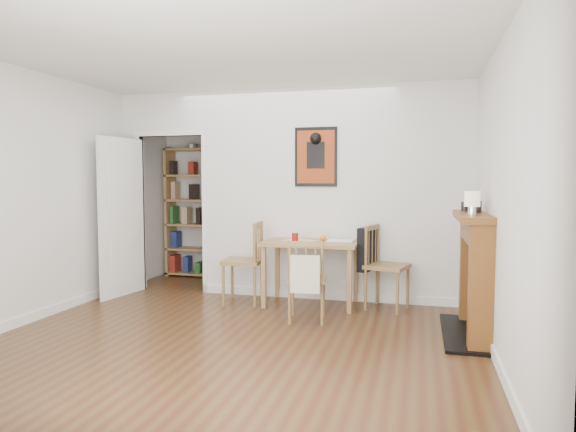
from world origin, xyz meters
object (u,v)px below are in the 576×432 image
(ceramic_jar_b, at_px, (465,206))
(notebook, at_px, (341,241))
(chair_left, at_px, (243,262))
(bookshelf, at_px, (194,213))
(chair_front, at_px, (307,280))
(orange_fruit, at_px, (323,238))
(fireplace, at_px, (476,271))
(chair_right, at_px, (385,266))
(dining_table, at_px, (311,249))
(ceramic_jar_a, at_px, (476,207))
(mantel_lamp, at_px, (472,200))
(red_glass, at_px, (295,237))

(ceramic_jar_b, bearing_deg, notebook, 157.40)
(chair_left, xyz_separation_m, bookshelf, (-1.31, 1.46, 0.48))
(chair_front, height_order, ceramic_jar_b, ceramic_jar_b)
(orange_fruit, bearing_deg, fireplace, -28.48)
(chair_left, xyz_separation_m, chair_right, (1.67, 0.12, 0.01))
(dining_table, bearing_deg, ceramic_jar_a, -22.88)
(fireplace, bearing_deg, mantel_lamp, -104.76)
(chair_left, height_order, ceramic_jar_a, ceramic_jar_a)
(chair_left, distance_m, bookshelf, 2.02)
(dining_table, relative_size, red_glass, 11.43)
(chair_right, height_order, orange_fruit, chair_right)
(dining_table, distance_m, ceramic_jar_b, 1.81)
(chair_right, bearing_deg, fireplace, -42.36)
(bookshelf, xyz_separation_m, fireplace, (3.87, -2.15, -0.36))
(chair_left, distance_m, mantel_lamp, 2.79)
(dining_table, xyz_separation_m, mantel_lamp, (1.67, -1.09, 0.63))
(bookshelf, bearing_deg, orange_fruit, -29.43)
(chair_front, height_order, orange_fruit, chair_front)
(chair_left, bearing_deg, notebook, 9.11)
(fireplace, xyz_separation_m, mantel_lamp, (-0.08, -0.29, 0.68))
(chair_front, height_order, notebook, chair_front)
(dining_table, bearing_deg, mantel_lamp, -32.99)
(ceramic_jar_a, bearing_deg, notebook, 149.70)
(fireplace, relative_size, mantel_lamp, 5.91)
(fireplace, bearing_deg, ceramic_jar_b, 105.22)
(chair_front, distance_m, red_glass, 0.80)
(orange_fruit, bearing_deg, ceramic_jar_b, -19.88)
(notebook, distance_m, ceramic_jar_b, 1.50)
(dining_table, relative_size, chair_right, 1.15)
(chair_front, relative_size, ceramic_jar_a, 7.44)
(chair_front, bearing_deg, dining_table, 98.37)
(fireplace, bearing_deg, chair_left, 164.87)
(chair_right, bearing_deg, orange_fruit, 174.66)
(notebook, bearing_deg, ceramic_jar_b, -22.60)
(red_glass, bearing_deg, bookshelf, 144.12)
(fireplace, xyz_separation_m, ceramic_jar_a, (-0.01, 0.06, 0.60))
(chair_left, distance_m, red_glass, 0.71)
(chair_right, xyz_separation_m, red_glass, (-1.04, -0.07, 0.31))
(fireplace, xyz_separation_m, red_glass, (-1.94, 0.75, 0.19))
(bookshelf, xyz_separation_m, notebook, (2.46, -1.27, -0.21))
(chair_left, height_order, chair_right, chair_left)
(fireplace, height_order, orange_fruit, fireplace)
(chair_left, bearing_deg, ceramic_jar_b, -8.43)
(red_glass, bearing_deg, chair_right, 3.61)
(ceramic_jar_a, bearing_deg, fireplace, -81.61)
(dining_table, bearing_deg, notebook, 14.29)
(bookshelf, distance_m, red_glass, 2.40)
(notebook, bearing_deg, bookshelf, 152.65)
(chair_left, height_order, ceramic_jar_b, ceramic_jar_b)
(chair_right, height_order, mantel_lamp, mantel_lamp)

